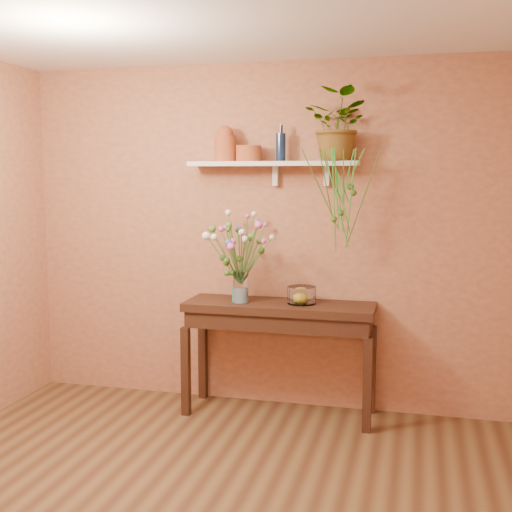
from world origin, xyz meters
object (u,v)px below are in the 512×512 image
object	(u,v)px
bouquet	(237,241)
glass_bowl	(302,296)
spider_plant	(340,125)
terracotta_jug	(225,144)
sideboard	(279,319)
blue_bottle	(281,147)
glass_vase	(241,289)

from	to	relation	value
bouquet	glass_bowl	world-z (taller)	bouquet
spider_plant	glass_bowl	xyz separation A→B (m)	(-0.26, -0.08, -1.27)
terracotta_jug	sideboard	bearing A→B (deg)	-13.48
spider_plant	glass_bowl	bearing A→B (deg)	-162.01
blue_bottle	glass_bowl	distance (m)	1.14
spider_plant	glass_bowl	world-z (taller)	spider_plant
terracotta_jug	glass_vase	bearing A→B (deg)	-44.94
blue_bottle	spider_plant	size ratio (longest dim) A/B	0.52
spider_plant	glass_vase	xyz separation A→B (m)	(-0.71, -0.15, -1.22)
glass_vase	bouquet	bearing A→B (deg)	-148.56
spider_plant	sideboard	bearing A→B (deg)	-167.49
terracotta_jug	glass_bowl	xyz separation A→B (m)	(0.62, -0.10, -1.14)
glass_vase	bouquet	xyz separation A→B (m)	(-0.03, -0.02, 0.37)
sideboard	bouquet	size ratio (longest dim) A/B	2.57
glass_bowl	spider_plant	bearing A→B (deg)	17.99
blue_bottle	bouquet	world-z (taller)	blue_bottle
spider_plant	bouquet	xyz separation A→B (m)	(-0.74, -0.17, -0.86)
sideboard	glass_vase	bearing A→B (deg)	-168.65
blue_bottle	bouquet	xyz separation A→B (m)	(-0.29, -0.20, -0.71)
terracotta_jug	bouquet	xyz separation A→B (m)	(0.14, -0.18, -0.73)
spider_plant	bouquet	world-z (taller)	spider_plant
glass_vase	bouquet	size ratio (longest dim) A/B	0.43
sideboard	glass_vase	size ratio (longest dim) A/B	5.94
blue_bottle	glass_bowl	world-z (taller)	blue_bottle
sideboard	blue_bottle	xyz separation A→B (m)	(-0.02, 0.13, 1.30)
glass_vase	bouquet	distance (m)	0.37
sideboard	spider_plant	distance (m)	1.52
blue_bottle	bouquet	bearing A→B (deg)	-145.63
sideboard	spider_plant	bearing A→B (deg)	12.51
sideboard	spider_plant	size ratio (longest dim) A/B	2.76
spider_plant	glass_bowl	size ratio (longest dim) A/B	2.41
terracotta_jug	blue_bottle	bearing A→B (deg)	2.17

